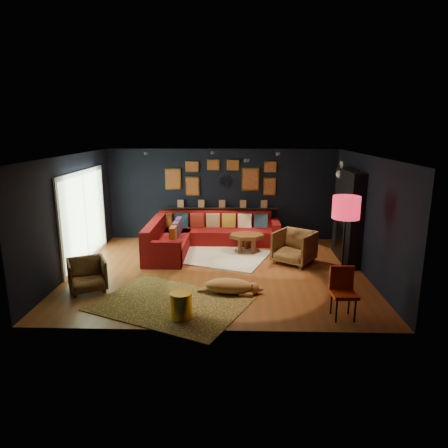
{
  "coord_description": "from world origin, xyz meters",
  "views": [
    {
      "loc": [
        0.4,
        -8.57,
        3.17
      ],
      "look_at": [
        0.13,
        0.3,
        1.03
      ],
      "focal_mm": 32.0,
      "sensor_mm": 36.0,
      "label": 1
    }
  ],
  "objects_px": {
    "pouf": "(170,246)",
    "gold_stool": "(181,306)",
    "dog": "(229,283)",
    "coffee_table": "(247,238)",
    "armchair_left": "(87,273)",
    "orange_chair": "(343,288)",
    "armchair_right": "(294,246)",
    "floor_lamp": "(346,211)",
    "sectional": "(198,236)"
  },
  "relations": [
    {
      "from": "gold_stool",
      "to": "orange_chair",
      "type": "height_order",
      "value": "orange_chair"
    },
    {
      "from": "floor_lamp",
      "to": "dog",
      "type": "relative_size",
      "value": 1.48
    },
    {
      "from": "gold_stool",
      "to": "floor_lamp",
      "type": "relative_size",
      "value": 0.25
    },
    {
      "from": "armchair_right",
      "to": "gold_stool",
      "type": "height_order",
      "value": "armchair_right"
    },
    {
      "from": "coffee_table",
      "to": "armchair_left",
      "type": "distance_m",
      "value": 4.15
    },
    {
      "from": "coffee_table",
      "to": "dog",
      "type": "bearing_deg",
      "value": -98.83
    },
    {
      "from": "coffee_table",
      "to": "orange_chair",
      "type": "xyz_separation_m",
      "value": [
        1.54,
        -3.57,
        0.12
      ]
    },
    {
      "from": "orange_chair",
      "to": "dog",
      "type": "height_order",
      "value": "orange_chair"
    },
    {
      "from": "armchair_right",
      "to": "sectional",
      "type": "bearing_deg",
      "value": -172.69
    },
    {
      "from": "orange_chair",
      "to": "floor_lamp",
      "type": "xyz_separation_m",
      "value": [
        0.27,
        1.12,
        1.11
      ]
    },
    {
      "from": "coffee_table",
      "to": "dog",
      "type": "relative_size",
      "value": 0.74
    },
    {
      "from": "coffee_table",
      "to": "armchair_left",
      "type": "height_order",
      "value": "armchair_left"
    },
    {
      "from": "pouf",
      "to": "gold_stool",
      "type": "xyz_separation_m",
      "value": [
        0.78,
        -3.64,
        0.04
      ]
    },
    {
      "from": "sectional",
      "to": "armchair_left",
      "type": "xyz_separation_m",
      "value": [
        -1.94,
        -3.01,
        0.04
      ]
    },
    {
      "from": "sectional",
      "to": "dog",
      "type": "bearing_deg",
      "value": -74.01
    },
    {
      "from": "armchair_right",
      "to": "dog",
      "type": "bearing_deg",
      "value": -95.22
    },
    {
      "from": "dog",
      "to": "floor_lamp",
      "type": "bearing_deg",
      "value": 10.83
    },
    {
      "from": "gold_stool",
      "to": "dog",
      "type": "bearing_deg",
      "value": 53.75
    },
    {
      "from": "coffee_table",
      "to": "armchair_right",
      "type": "distance_m",
      "value": 1.37
    },
    {
      "from": "orange_chair",
      "to": "armchair_right",
      "type": "bearing_deg",
      "value": 95.81
    },
    {
      "from": "armchair_right",
      "to": "coffee_table",
      "type": "bearing_deg",
      "value": 178.49
    },
    {
      "from": "orange_chair",
      "to": "floor_lamp",
      "type": "relative_size",
      "value": 0.46
    },
    {
      "from": "floor_lamp",
      "to": "coffee_table",
      "type": "bearing_deg",
      "value": 126.61
    },
    {
      "from": "sectional",
      "to": "armchair_right",
      "type": "bearing_deg",
      "value": -26.62
    },
    {
      "from": "sectional",
      "to": "pouf",
      "type": "relative_size",
      "value": 6.72
    },
    {
      "from": "armchair_right",
      "to": "orange_chair",
      "type": "xyz_separation_m",
      "value": [
        0.43,
        -2.78,
        0.08
      ]
    },
    {
      "from": "sectional",
      "to": "armchair_right",
      "type": "xyz_separation_m",
      "value": [
        2.41,
        -1.21,
        0.11
      ]
    },
    {
      "from": "floor_lamp",
      "to": "orange_chair",
      "type": "bearing_deg",
      "value": -103.64
    },
    {
      "from": "armchair_right",
      "to": "floor_lamp",
      "type": "xyz_separation_m",
      "value": [
        0.7,
        -1.65,
        1.19
      ]
    },
    {
      "from": "orange_chair",
      "to": "pouf",
      "type": "bearing_deg",
      "value": 132.49
    },
    {
      "from": "armchair_left",
      "to": "dog",
      "type": "xyz_separation_m",
      "value": [
        2.82,
        -0.07,
        -0.14
      ]
    },
    {
      "from": "sectional",
      "to": "gold_stool",
      "type": "bearing_deg",
      "value": -88.67
    },
    {
      "from": "sectional",
      "to": "floor_lamp",
      "type": "height_order",
      "value": "floor_lamp"
    },
    {
      "from": "armchair_left",
      "to": "orange_chair",
      "type": "xyz_separation_m",
      "value": [
        4.78,
        -0.97,
        0.16
      ]
    },
    {
      "from": "orange_chair",
      "to": "armchair_left",
      "type": "bearing_deg",
      "value": 165.49
    },
    {
      "from": "pouf",
      "to": "floor_lamp",
      "type": "distance_m",
      "value": 4.69
    },
    {
      "from": "floor_lamp",
      "to": "armchair_left",
      "type": "bearing_deg",
      "value": -178.3
    },
    {
      "from": "armchair_left",
      "to": "orange_chair",
      "type": "relative_size",
      "value": 0.82
    },
    {
      "from": "pouf",
      "to": "dog",
      "type": "bearing_deg",
      "value": -58.58
    },
    {
      "from": "sectional",
      "to": "floor_lamp",
      "type": "xyz_separation_m",
      "value": [
        3.11,
        -2.86,
        1.3
      ]
    },
    {
      "from": "armchair_left",
      "to": "floor_lamp",
      "type": "relative_size",
      "value": 0.38
    },
    {
      "from": "armchair_right",
      "to": "floor_lamp",
      "type": "distance_m",
      "value": 2.15
    },
    {
      "from": "pouf",
      "to": "gold_stool",
      "type": "distance_m",
      "value": 3.73
    },
    {
      "from": "coffee_table",
      "to": "armchair_left",
      "type": "relative_size",
      "value": 1.33
    },
    {
      "from": "armchair_right",
      "to": "floor_lamp",
      "type": "height_order",
      "value": "floor_lamp"
    },
    {
      "from": "coffee_table",
      "to": "floor_lamp",
      "type": "bearing_deg",
      "value": -53.39
    },
    {
      "from": "coffee_table",
      "to": "armchair_right",
      "type": "xyz_separation_m",
      "value": [
        1.11,
        -0.79,
        0.04
      ]
    },
    {
      "from": "sectional",
      "to": "floor_lamp",
      "type": "relative_size",
      "value": 1.78
    },
    {
      "from": "dog",
      "to": "pouf",
      "type": "bearing_deg",
      "value": 126.49
    },
    {
      "from": "dog",
      "to": "sectional",
      "type": "bearing_deg",
      "value": 111.05
    }
  ]
}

